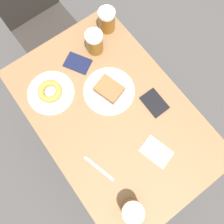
# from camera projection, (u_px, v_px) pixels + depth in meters

# --- Properties ---
(ground_plane) EXTENTS (8.00, 8.00, 0.00)m
(ground_plane) POSITION_uv_depth(u_px,v_px,m) (112.00, 138.00, 1.75)
(ground_plane) COLOR #474442
(table) EXTENTS (0.67, 1.03, 0.75)m
(table) POSITION_uv_depth(u_px,v_px,m) (112.00, 117.00, 1.10)
(table) COLOR olive
(table) RESTS_ON ground_plane
(chair) EXTENTS (0.41, 0.41, 0.92)m
(chair) POSITION_uv_depth(u_px,v_px,m) (37.00, 14.00, 1.42)
(chair) COLOR #2D2823
(chair) RESTS_ON ground_plane
(plate_with_cake) EXTENTS (0.25, 0.25, 0.05)m
(plate_with_cake) POSITION_uv_depth(u_px,v_px,m) (109.00, 90.00, 1.05)
(plate_with_cake) COLOR white
(plate_with_cake) RESTS_ON table
(plate_with_donut) EXTENTS (0.23, 0.23, 0.04)m
(plate_with_donut) POSITION_uv_depth(u_px,v_px,m) (51.00, 92.00, 1.05)
(plate_with_donut) COLOR white
(plate_with_donut) RESTS_ON table
(beer_mug_left) EXTENTS (0.09, 0.09, 0.12)m
(beer_mug_left) POSITION_uv_depth(u_px,v_px,m) (107.00, 20.00, 1.10)
(beer_mug_left) COLOR #8C5619
(beer_mug_left) RESTS_ON table
(beer_mug_center) EXTENTS (0.09, 0.09, 0.12)m
(beer_mug_center) POSITION_uv_depth(u_px,v_px,m) (95.00, 42.00, 1.07)
(beer_mug_center) COLOR #8C5619
(beer_mug_center) RESTS_ON table
(beer_mug_right) EXTENTS (0.09, 0.09, 0.12)m
(beer_mug_right) POSITION_uv_depth(u_px,v_px,m) (132.00, 211.00, 0.86)
(beer_mug_right) COLOR #8C5619
(beer_mug_right) RESTS_ON table
(napkin_folded) EXTENTS (0.12, 0.15, 0.00)m
(napkin_folded) POSITION_uv_depth(u_px,v_px,m) (156.00, 152.00, 0.98)
(napkin_folded) COLOR white
(napkin_folded) RESTS_ON table
(fork) EXTENTS (0.06, 0.16, 0.00)m
(fork) POSITION_uv_depth(u_px,v_px,m) (99.00, 168.00, 0.96)
(fork) COLOR silver
(fork) RESTS_ON table
(passport_near_edge) EXTENTS (0.09, 0.13, 0.01)m
(passport_near_edge) POSITION_uv_depth(u_px,v_px,m) (154.00, 103.00, 1.04)
(passport_near_edge) COLOR black
(passport_near_edge) RESTS_ON table
(passport_far_edge) EXTENTS (0.14, 0.15, 0.01)m
(passport_far_edge) POSITION_uv_depth(u_px,v_px,m) (78.00, 63.00, 1.10)
(passport_far_edge) COLOR #141938
(passport_far_edge) RESTS_ON table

